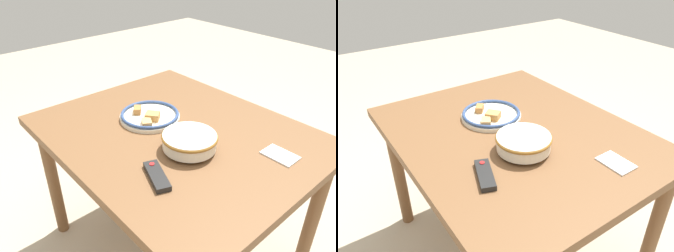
# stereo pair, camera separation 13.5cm
# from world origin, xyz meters

# --- Properties ---
(ground_plane) EXTENTS (8.00, 8.00, 0.00)m
(ground_plane) POSITION_xyz_m (0.00, 0.00, 0.00)
(ground_plane) COLOR #B7A88E
(dining_table) EXTENTS (1.13, 0.93, 0.71)m
(dining_table) POSITION_xyz_m (0.00, 0.00, 0.62)
(dining_table) COLOR brown
(dining_table) RESTS_ON ground_plane
(noodle_bowl) EXTENTS (0.22, 0.22, 0.07)m
(noodle_bowl) POSITION_xyz_m (-0.14, 0.06, 0.75)
(noodle_bowl) COLOR silver
(noodle_bowl) RESTS_ON dining_table
(food_plate) EXTENTS (0.27, 0.27, 0.05)m
(food_plate) POSITION_xyz_m (0.15, 0.02, 0.73)
(food_plate) COLOR silver
(food_plate) RESTS_ON dining_table
(tv_remote) EXTENTS (0.16, 0.10, 0.02)m
(tv_remote) POSITION_xyz_m (-0.19, 0.26, 0.72)
(tv_remote) COLOR black
(tv_remote) RESTS_ON dining_table
(folded_napkin) EXTENTS (0.12, 0.09, 0.01)m
(folded_napkin) POSITION_xyz_m (-0.39, -0.17, 0.71)
(folded_napkin) COLOR white
(folded_napkin) RESTS_ON dining_table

